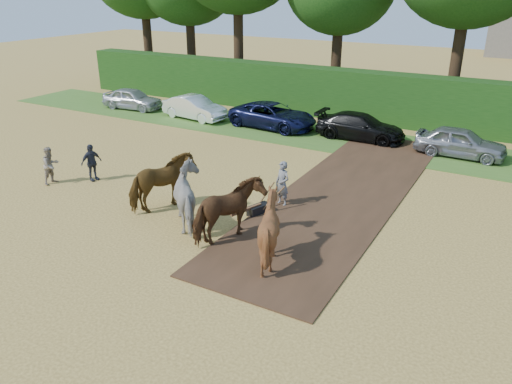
% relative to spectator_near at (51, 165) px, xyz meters
% --- Properties ---
extents(ground, '(120.00, 120.00, 0.00)m').
position_rel_spectator_near_xyz_m(ground, '(9.72, -1.90, -0.80)').
color(ground, gold).
rests_on(ground, ground).
extents(earth_strip, '(4.50, 17.00, 0.05)m').
position_rel_spectator_near_xyz_m(earth_strip, '(11.22, 5.10, -0.78)').
color(earth_strip, '#472D1C').
rests_on(earth_strip, ground).
extents(grass_verge, '(50.00, 5.00, 0.03)m').
position_rel_spectator_near_xyz_m(grass_verge, '(9.72, 12.10, -0.79)').
color(grass_verge, '#38601E').
rests_on(grass_verge, ground).
extents(hedgerow, '(46.00, 1.60, 3.00)m').
position_rel_spectator_near_xyz_m(hedgerow, '(9.72, 16.60, 0.70)').
color(hedgerow, '#14380F').
rests_on(hedgerow, ground).
extents(spectator_near, '(0.61, 0.78, 1.60)m').
position_rel_spectator_near_xyz_m(spectator_near, '(0.00, 0.00, 0.00)').
color(spectator_near, '#B3A18D').
rests_on(spectator_near, ground).
extents(spectator_far, '(0.59, 1.01, 1.62)m').
position_rel_spectator_near_xyz_m(spectator_far, '(1.25, 1.08, 0.01)').
color(spectator_far, '#282B35').
rests_on(spectator_far, ground).
extents(plough_team, '(7.33, 5.37, 2.11)m').
position_rel_spectator_near_xyz_m(plough_team, '(8.46, -0.37, 0.25)').
color(plough_team, brown).
rests_on(plough_team, ground).
extents(parked_cars, '(36.39, 3.75, 1.46)m').
position_rel_spectator_near_xyz_m(parked_cars, '(10.30, 12.07, -0.09)').
color(parked_cars, '#B2B3B9').
rests_on(parked_cars, ground).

